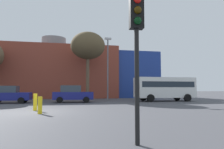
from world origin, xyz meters
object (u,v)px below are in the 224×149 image
Objects in this scene: bare_tree_0 at (88,46)px; street_lamp at (108,65)px; parked_car_2 at (72,94)px; bollard_yellow_1 at (35,102)px; white_bus at (164,87)px; bollard_yellow_0 at (40,105)px; traffic_light_near_right at (137,33)px; parked_car_1 at (9,95)px.

street_lamp is at bearing -63.12° from bare_tree_0.
parked_car_2 is 8.14m from bollard_yellow_1.
white_bus is 7.04× the size of bollard_yellow_0.
parked_car_2 reaches higher than bollard_yellow_0.
bare_tree_0 is 9.27× the size of bollard_yellow_0.
bare_tree_0 is 5.26m from street_lamp.
white_bus is 1.76× the size of traffic_light_near_right.
traffic_light_near_right is at bearing -65.16° from bollard_yellow_0.
bare_tree_0 is (0.48, 21.85, 4.24)m from traffic_light_near_right.
parked_car_1 is 0.44× the size of bare_tree_0.
white_bus is at bearing 38.42° from bollard_yellow_0.
bare_tree_0 reaches higher than bollard_yellow_0.
street_lamp is (1.99, -3.92, -2.90)m from bare_tree_0.
traffic_light_near_right is (1.48, -16.89, 1.96)m from parked_car_2.
traffic_light_near_right is 22.27m from bare_tree_0.
parked_car_2 is 10.50m from white_bus.
parked_car_1 is 18.65m from traffic_light_near_right.
parked_car_2 is 1.06× the size of traffic_light_near_right.
traffic_light_near_right is at bearing -84.99° from parked_car_2.
bollard_yellow_1 is at bearing -107.48° from parked_car_2.
bare_tree_0 is at bearing -177.05° from traffic_light_near_right.
parked_car_1 is at bearing -151.35° from traffic_light_near_right.
parked_car_1 is at bearing 114.11° from bollard_yellow_0.
parked_car_1 reaches higher than bollard_yellow_0.
parked_car_2 is at bearing -170.77° from traffic_light_near_right.
street_lamp is (10.14, 1.05, 3.34)m from parked_car_1.
parked_car_2 is 0.56× the size of street_lamp.
bollard_yellow_0 is at bearing -150.94° from traffic_light_near_right.
parked_car_2 is at bearing -165.10° from street_lamp.
parked_car_2 is 3.72× the size of bollard_yellow_1.
parked_car_1 is 3.60× the size of bollard_yellow_1.
street_lamp reaches higher than bollard_yellow_1.
bollard_yellow_1 is (-0.57, 1.87, 0.07)m from bollard_yellow_0.
parked_car_1 is at bearing 180.00° from parked_car_2.
white_bus is at bearing -7.71° from street_lamp.
street_lamp is at bearing 61.39° from bollard_yellow_0.
street_lamp is (3.95, 1.05, 3.31)m from parked_car_2.
parked_car_1 is at bearing 115.78° from bollard_yellow_1.
bollard_yellow_0 is 0.88× the size of bollard_yellow_1.
bollard_yellow_1 is (3.75, -7.76, -0.30)m from parked_car_1.
parked_car_1 is 0.58× the size of white_bus.
parked_car_1 is 1.03× the size of traffic_light_near_right.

